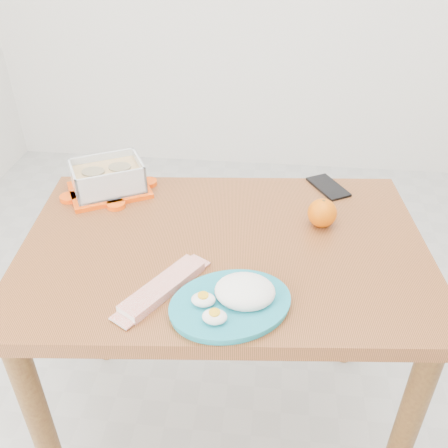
# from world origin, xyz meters

# --- Properties ---
(ground) EXTENTS (3.50, 3.50, 0.00)m
(ground) POSITION_xyz_m (0.00, 0.00, 0.00)
(ground) COLOR #B7B7B2
(ground) RESTS_ON ground
(dining_table) EXTENTS (1.09, 0.78, 0.75)m
(dining_table) POSITION_xyz_m (-0.19, -0.15, 0.63)
(dining_table) COLOR #984C2B
(dining_table) RESTS_ON ground
(food_container) EXTENTS (0.28, 0.26, 0.10)m
(food_container) POSITION_xyz_m (-0.56, 0.07, 0.80)
(food_container) COLOR #FF4C07
(food_container) RESTS_ON dining_table
(orange_fruit) EXTENTS (0.08, 0.08, 0.08)m
(orange_fruit) POSITION_xyz_m (0.06, -0.04, 0.79)
(orange_fruit) COLOR orange
(orange_fruit) RESTS_ON dining_table
(rice_plate) EXTENTS (0.36, 0.36, 0.07)m
(rice_plate) POSITION_xyz_m (-0.14, -0.37, 0.77)
(rice_plate) COLOR teal
(rice_plate) RESTS_ON dining_table
(candy_bar) EXTENTS (0.17, 0.22, 0.02)m
(candy_bar) POSITION_xyz_m (-0.31, -0.34, 0.76)
(candy_bar) COLOR red
(candy_bar) RESTS_ON dining_table
(smartphone) EXTENTS (0.13, 0.16, 0.01)m
(smartphone) POSITION_xyz_m (0.09, 0.16, 0.75)
(smartphone) COLOR black
(smartphone) RESTS_ON dining_table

